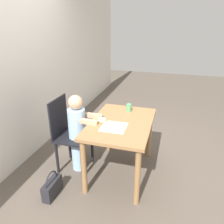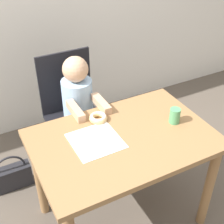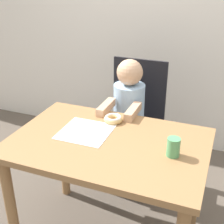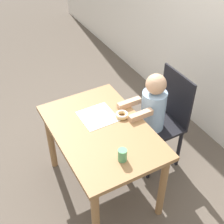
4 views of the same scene
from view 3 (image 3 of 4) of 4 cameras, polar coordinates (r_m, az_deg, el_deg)
wall_back at (r=2.75m, az=10.49°, el=18.42°), size 8.00×0.05×2.50m
dining_table at (r=1.73m, az=-0.69°, el=-8.57°), size 1.05×0.71×0.71m
chair at (r=2.34m, az=3.94°, el=-2.04°), size 0.41×0.40×0.95m
child_figure at (r=2.22m, az=2.97°, el=-2.62°), size 0.23×0.41×1.01m
donut at (r=1.86m, az=0.21°, el=-1.22°), size 0.11×0.11×0.04m
napkin at (r=1.76m, az=-4.85°, el=-3.57°), size 0.28×0.28×0.00m
handbag at (r=2.69m, az=-7.66°, el=-7.65°), size 0.29×0.10×0.30m
cup at (r=1.55m, az=11.16°, el=-6.31°), size 0.07×0.07×0.10m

